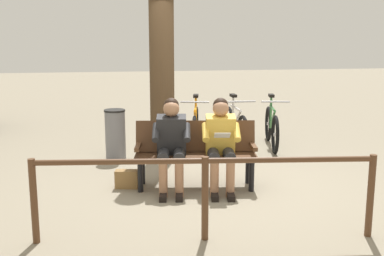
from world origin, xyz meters
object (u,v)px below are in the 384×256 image
at_px(bench, 196,149).
at_px(person_reading, 221,140).
at_px(bicycle_black, 235,127).
at_px(bicycle_silver, 272,127).
at_px(handbag, 127,179).
at_px(bicycle_red, 195,128).
at_px(person_companion, 171,140).
at_px(litter_bin, 115,134).
at_px(tree_trunk, 162,53).

bearing_deg(bench, person_reading, 153.02).
bearing_deg(bench, bicycle_black, -109.01).
height_order(person_reading, bicycle_silver, person_reading).
height_order(handbag, bicycle_red, bicycle_red).
distance_m(person_companion, handbag, 0.81).
xyz_separation_m(litter_bin, bicycle_silver, (-2.79, -0.41, -0.05)).
distance_m(bench, bicycle_red, 2.23).
height_order(bench, litter_bin, bench).
distance_m(bench, person_reading, 0.40).
distance_m(person_reading, handbag, 1.36).
bearing_deg(tree_trunk, person_reading, 109.44).
xyz_separation_m(tree_trunk, bicycle_black, (-1.39, -0.68, -1.36)).
bearing_deg(bicycle_red, bench, 1.96).
relative_size(handbag, bicycle_red, 0.18).
bearing_deg(litter_bin, handbag, 94.61).
xyz_separation_m(handbag, tree_trunk, (-0.63, -1.39, 1.60)).
xyz_separation_m(person_reading, bicycle_silver, (-1.45, -2.22, -0.31)).
distance_m(handbag, tree_trunk, 2.21).
relative_size(handbag, bicycle_silver, 0.18).
relative_size(litter_bin, bicycle_red, 0.49).
bearing_deg(person_companion, bicycle_silver, -126.08).
relative_size(bench, litter_bin, 2.02).
bearing_deg(person_companion, tree_trunk, -83.46).
bearing_deg(handbag, tree_trunk, -114.40).
bearing_deg(tree_trunk, bicycle_black, -153.83).
height_order(litter_bin, bicycle_black, bicycle_black).
height_order(bench, bicycle_black, bicycle_black).
relative_size(litter_bin, bicycle_black, 0.49).
xyz_separation_m(bench, person_companion, (0.34, 0.12, 0.16)).
relative_size(bench, person_reading, 1.38).
relative_size(bench, bicycle_red, 1.00).
bearing_deg(handbag, bicycle_silver, -143.73).
xyz_separation_m(person_companion, bicycle_red, (-0.72, -2.31, -0.30)).
distance_m(handbag, bicycle_silver, 3.31).
xyz_separation_m(bench, tree_trunk, (0.29, -1.44, 1.21)).
relative_size(bench, tree_trunk, 0.48).
height_order(tree_trunk, litter_bin, tree_trunk).
xyz_separation_m(bench, person_reading, (-0.30, 0.21, 0.16)).
relative_size(litter_bin, bicycle_silver, 0.49).
xyz_separation_m(handbag, bicycle_red, (-1.30, -2.14, 0.24)).
xyz_separation_m(person_reading, bicycle_black, (-0.81, -2.34, -0.31)).
xyz_separation_m(bench, bicycle_red, (-0.38, -2.19, -0.15)).
distance_m(litter_bin, bicycle_silver, 2.82).
distance_m(litter_bin, bicycle_red, 1.55).
relative_size(bench, handbag, 5.51).
xyz_separation_m(tree_trunk, litter_bin, (0.76, -0.15, -1.31)).
bearing_deg(litter_bin, bicycle_red, -157.37).
height_order(bicycle_black, bicycle_red, same).
distance_m(handbag, litter_bin, 1.58).
xyz_separation_m(handbag, litter_bin, (0.12, -1.55, 0.29)).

